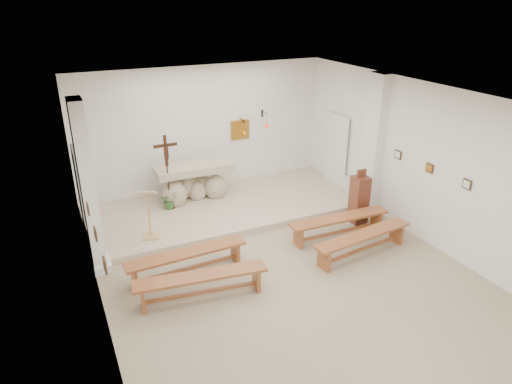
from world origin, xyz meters
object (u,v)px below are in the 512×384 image
lectern (149,214)px  bench_right_front (339,222)px  donation_pedestal (359,199)px  bench_right_second (363,239)px  altar (194,184)px  bench_left_front (187,258)px  bench_left_second (201,281)px  crucifix_stand (167,167)px

lectern → bench_right_front: size_ratio=0.49×
donation_pedestal → bench_right_second: donation_pedestal is taller
bench_right_front → altar: bearing=128.9°
bench_left_front → bench_right_second: same height
donation_pedestal → bench_left_second: 4.69m
bench_left_front → crucifix_stand: bearing=79.0°
altar → bench_left_second: bearing=-106.4°
donation_pedestal → bench_left_front: size_ratio=0.56×
donation_pedestal → lectern: bearing=166.6°
crucifix_stand → donation_pedestal: size_ratio=1.40×
bench_left_front → bench_right_front: same height
lectern → donation_pedestal: size_ratio=0.86×
altar → bench_right_second: bearing=-59.3°
altar → lectern: bearing=-133.7°
altar → lectern: 2.26m
altar → crucifix_stand: bearing=-157.0°
lectern → bench_left_second: 2.49m
crucifix_stand → bench_right_second: size_ratio=0.78×
altar → bench_left_front: 3.41m
donation_pedestal → bench_left_second: (-4.49, -1.33, -0.22)m
altar → crucifix_stand: (-0.74, -0.32, 0.72)m
altar → bench_left_front: altar is taller
lectern → bench_left_front: size_ratio=0.49×
bench_left_front → bench_left_second: 0.87m
altar → bench_left_front: (-1.18, -3.20, -0.16)m
altar → bench_right_front: altar is taller
lectern → bench_right_second: (3.98, -2.44, -0.35)m
crucifix_stand → bench_right_front: size_ratio=0.79×
bench_left_front → bench_left_second: (0.00, -0.87, 0.00)m
donation_pedestal → bench_right_second: bearing=-123.8°
donation_pedestal → altar: bearing=139.8°
altar → bench_right_second: size_ratio=0.82×
lectern → bench_left_front: bearing=-58.3°
donation_pedestal → bench_left_second: bearing=-164.0°
crucifix_stand → bench_right_second: bearing=-50.6°
altar → bench_right_second: altar is taller
donation_pedestal → bench_right_front: size_ratio=0.56×
donation_pedestal → bench_left_front: 4.52m
lectern → bench_right_front: lectern is taller
altar → lectern: (-1.55, -1.63, 0.19)m
altar → crucifix_stand: 1.08m
bench_left_front → bench_right_second: 3.72m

